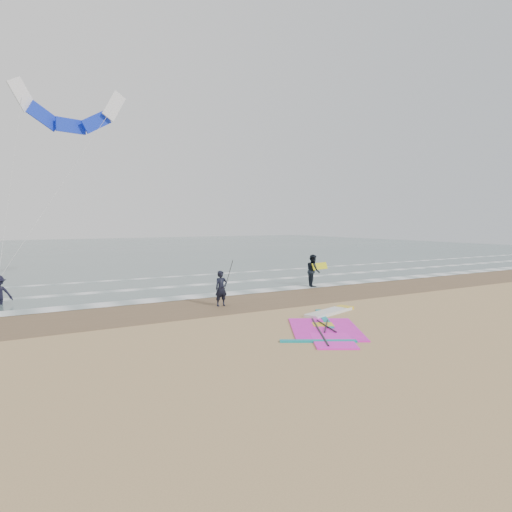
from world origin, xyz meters
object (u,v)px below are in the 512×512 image
person_standing (221,288)px  person_walking (313,271)px  surf_kite (70,114)px  windsurf_rig (328,324)px

person_standing → person_walking: bearing=21.4°
person_standing → surf_kite: (-4.81, 8.42, 8.71)m
person_walking → surf_kite: surf_kite is taller
windsurf_rig → person_standing: bearing=108.4°
windsurf_rig → person_standing: person_standing is taller
windsurf_rig → person_walking: bearing=55.8°
person_walking → surf_kite: size_ratio=0.19×
windsurf_rig → surf_kite: 17.89m
person_walking → surf_kite: bearing=88.4°
person_standing → surf_kite: size_ratio=0.16×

